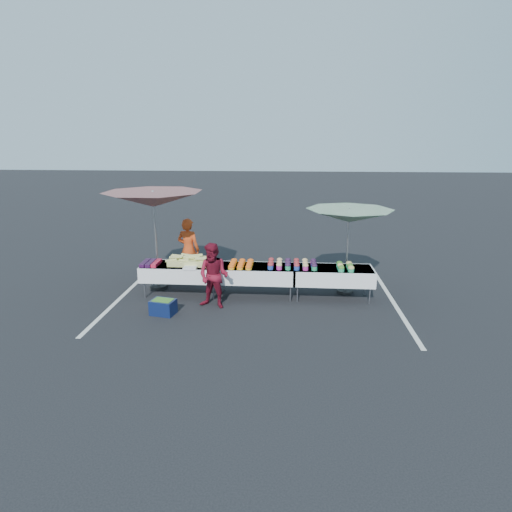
# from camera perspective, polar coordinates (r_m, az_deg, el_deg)

# --- Properties ---
(ground) EXTENTS (80.00, 80.00, 0.00)m
(ground) POSITION_cam_1_polar(r_m,az_deg,el_deg) (10.30, 0.00, -5.37)
(ground) COLOR black
(stripe_left) EXTENTS (0.10, 5.00, 0.00)m
(stripe_left) POSITION_cam_1_polar(r_m,az_deg,el_deg) (11.00, -16.92, -4.68)
(stripe_left) COLOR silver
(stripe_left) RESTS_ON ground
(stripe_right) EXTENTS (0.10, 5.00, 0.00)m
(stripe_right) POSITION_cam_1_polar(r_m,az_deg,el_deg) (10.57, 17.65, -5.57)
(stripe_right) COLOR silver
(stripe_right) RESTS_ON ground
(table_left) EXTENTS (1.86, 0.81, 0.75)m
(table_left) POSITION_cam_1_polar(r_m,az_deg,el_deg) (10.40, -9.95, -2.02)
(table_left) COLOR white
(table_left) RESTS_ON ground
(table_center) EXTENTS (1.86, 0.81, 0.75)m
(table_center) POSITION_cam_1_polar(r_m,az_deg,el_deg) (10.11, 0.00, -2.28)
(table_center) COLOR white
(table_center) RESTS_ON ground
(table_right) EXTENTS (1.86, 0.81, 0.75)m
(table_right) POSITION_cam_1_polar(r_m,az_deg,el_deg) (10.14, 10.20, -2.47)
(table_right) COLOR white
(table_right) RESTS_ON ground
(berry_punnets) EXTENTS (0.40, 0.54, 0.08)m
(berry_punnets) POSITION_cam_1_polar(r_m,az_deg,el_deg) (10.48, -13.85, -0.92)
(berry_punnets) COLOR black
(berry_punnets) RESTS_ON table_left
(corn_pile) EXTENTS (1.16, 0.57, 0.26)m
(corn_pile) POSITION_cam_1_polar(r_m,az_deg,el_deg) (10.30, -8.59, -0.61)
(corn_pile) COLOR #CDD06B
(corn_pile) RESTS_ON table_left
(plastic_bags) EXTENTS (0.30, 0.25, 0.05)m
(plastic_bags) POSITION_cam_1_polar(r_m,az_deg,el_deg) (9.99, -8.74, -1.53)
(plastic_bags) COLOR white
(plastic_bags) RESTS_ON table_left
(carrot_bowls) EXTENTS (0.55, 0.69, 0.11)m
(carrot_bowls) POSITION_cam_1_polar(r_m,az_deg,el_deg) (10.07, -1.99, -1.07)
(carrot_bowls) COLOR orange
(carrot_bowls) RESTS_ON table_center
(potato_cups) EXTENTS (1.14, 0.58, 0.16)m
(potato_cups) POSITION_cam_1_polar(r_m,az_deg,el_deg) (10.01, 4.86, -1.03)
(potato_cups) COLOR #21429D
(potato_cups) RESTS_ON table_right
(bean_baskets) EXTENTS (0.36, 0.50, 0.15)m
(bean_baskets) POSITION_cam_1_polar(r_m,az_deg,el_deg) (10.01, 11.80, -1.37)
(bean_baskets) COLOR #24905C
(bean_baskets) RESTS_ON table_right
(vendor) EXTENTS (0.69, 0.54, 1.67)m
(vendor) POSITION_cam_1_polar(r_m,az_deg,el_deg) (11.37, -8.98, 0.86)
(vendor) COLOR #C84116
(vendor) RESTS_ON ground
(customer) EXTENTS (0.83, 0.72, 1.47)m
(customer) POSITION_cam_1_polar(r_m,az_deg,el_deg) (9.46, -5.66, -2.66)
(customer) COLOR maroon
(customer) RESTS_ON ground
(umbrella_left) EXTENTS (3.13, 3.13, 2.46)m
(umbrella_left) POSITION_cam_1_polar(r_m,az_deg,el_deg) (10.61, -13.54, 7.27)
(umbrella_left) COLOR black
(umbrella_left) RESTS_ON ground
(umbrella_right) EXTENTS (2.17, 2.17, 2.09)m
(umbrella_right) POSITION_cam_1_polar(r_m,az_deg,el_deg) (10.26, 12.35, 5.18)
(umbrella_right) COLOR black
(umbrella_right) RESTS_ON ground
(storage_bin) EXTENTS (0.57, 0.46, 0.33)m
(storage_bin) POSITION_cam_1_polar(r_m,az_deg,el_deg) (9.45, -12.28, -6.62)
(storage_bin) COLOR #0C183F
(storage_bin) RESTS_ON ground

